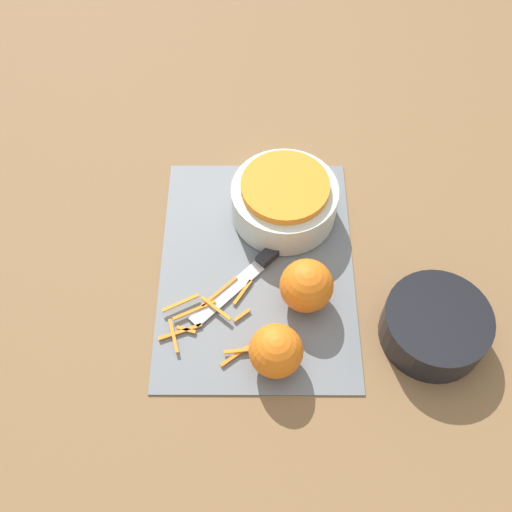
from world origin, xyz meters
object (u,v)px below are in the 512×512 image
at_px(knife, 265,258).
at_px(orange_left, 306,286).
at_px(orange_right, 275,351).
at_px(bowl_dark, 434,326).
at_px(bowl_speckled, 284,199).

xyz_separation_m(knife, orange_left, (0.07, 0.06, 0.03)).
bearing_deg(orange_right, knife, -175.73).
distance_m(knife, orange_right, 0.18).
bearing_deg(knife, orange_left, 85.11).
bearing_deg(knife, bowl_dark, 107.02).
distance_m(bowl_dark, orange_left, 0.20).
bearing_deg(knife, orange_right, 48.61).
xyz_separation_m(orange_left, orange_right, (0.10, -0.05, -0.00)).
bearing_deg(bowl_speckled, orange_left, 10.06).
relative_size(bowl_dark, orange_right, 2.00).
height_order(bowl_speckled, knife, bowl_speckled).
bearing_deg(orange_left, knife, -139.23).
relative_size(knife, orange_left, 2.20).
xyz_separation_m(bowl_speckled, bowl_dark, (0.22, 0.22, -0.01)).
distance_m(bowl_dark, knife, 0.28).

